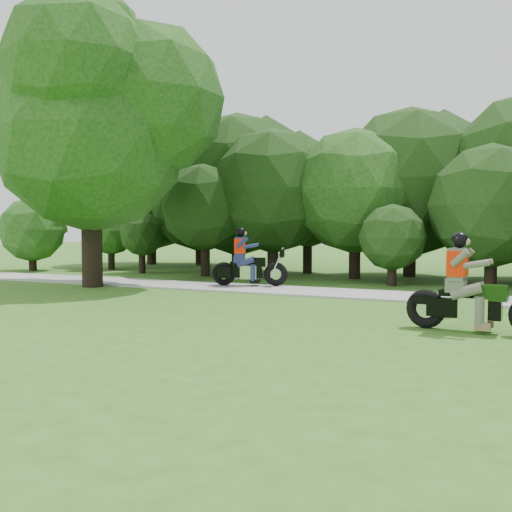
% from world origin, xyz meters
% --- Properties ---
extents(ground, '(100.00, 100.00, 0.00)m').
position_xyz_m(ground, '(0.00, 0.00, 0.00)').
color(ground, '#38611B').
rests_on(ground, ground).
extents(walkway, '(60.00, 2.20, 0.06)m').
position_xyz_m(walkway, '(0.00, 8.00, 0.03)').
color(walkway, gray).
rests_on(walkway, ground).
extents(tree_line, '(39.64, 12.27, 7.37)m').
position_xyz_m(tree_line, '(1.12, 14.47, 3.59)').
color(tree_line, black).
rests_on(tree_line, ground).
extents(big_tree_west, '(8.64, 6.56, 9.96)m').
position_xyz_m(big_tree_west, '(-10.54, 6.85, 5.76)').
color(big_tree_west, black).
rests_on(big_tree_west, ground).
extents(chopper_motorcycle, '(2.69, 0.77, 1.92)m').
position_xyz_m(chopper_motorcycle, '(1.65, 3.15, 0.71)').
color(chopper_motorcycle, black).
rests_on(chopper_motorcycle, ground).
extents(touring_motorcycle, '(2.45, 1.37, 1.93)m').
position_xyz_m(touring_motorcycle, '(-5.77, 8.49, 0.76)').
color(touring_motorcycle, black).
rests_on(touring_motorcycle, walkway).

